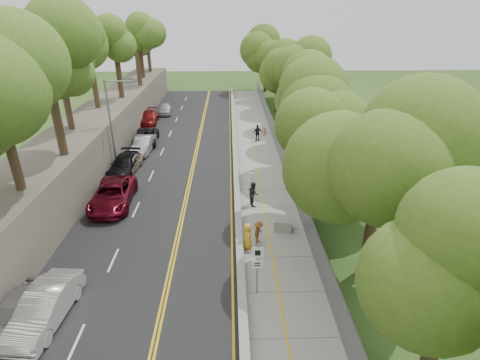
# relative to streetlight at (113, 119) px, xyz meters

# --- Properties ---
(ground) EXTENTS (140.00, 140.00, 0.00)m
(ground) POSITION_rel_streetlight_xyz_m (10.46, -14.00, -4.64)
(ground) COLOR #33511E
(ground) RESTS_ON ground
(road) EXTENTS (11.20, 66.00, 0.04)m
(road) POSITION_rel_streetlight_xyz_m (5.06, 1.00, -4.62)
(road) COLOR black
(road) RESTS_ON ground
(sidewalk) EXTENTS (4.20, 66.00, 0.05)m
(sidewalk) POSITION_rel_streetlight_xyz_m (13.01, 1.00, -4.61)
(sidewalk) COLOR gray
(sidewalk) RESTS_ON ground
(jersey_barrier) EXTENTS (0.42, 66.00, 0.60)m
(jersey_barrier) POSITION_rel_streetlight_xyz_m (10.71, 1.00, -4.34)
(jersey_barrier) COLOR #8CCF13
(jersey_barrier) RESTS_ON ground
(rock_embankment) EXTENTS (5.00, 66.00, 4.00)m
(rock_embankment) POSITION_rel_streetlight_xyz_m (-3.04, 1.00, -2.64)
(rock_embankment) COLOR #595147
(rock_embankment) RESTS_ON ground
(chainlink_fence) EXTENTS (0.04, 66.00, 2.00)m
(chainlink_fence) POSITION_rel_streetlight_xyz_m (15.11, 1.00, -3.64)
(chainlink_fence) COLOR slate
(chainlink_fence) RESTS_ON ground
(trees_embankment) EXTENTS (6.40, 66.00, 13.00)m
(trees_embankment) POSITION_rel_streetlight_xyz_m (-2.54, 1.00, 5.86)
(trees_embankment) COLOR #577F28
(trees_embankment) RESTS_ON rock_embankment
(trees_fenceside) EXTENTS (7.00, 66.00, 14.00)m
(trees_fenceside) POSITION_rel_streetlight_xyz_m (17.46, 1.00, 2.36)
(trees_fenceside) COLOR #547724
(trees_fenceside) RESTS_ON ground
(streetlight) EXTENTS (2.52, 0.22, 8.00)m
(streetlight) POSITION_rel_streetlight_xyz_m (0.00, 0.00, 0.00)
(streetlight) COLOR gray
(streetlight) RESTS_ON ground
(signpost) EXTENTS (0.62, 0.09, 3.10)m
(signpost) POSITION_rel_streetlight_xyz_m (11.51, -17.02, -2.68)
(signpost) COLOR gray
(signpost) RESTS_ON sidewalk
(construction_barrel) EXTENTS (0.53, 0.53, 0.87)m
(construction_barrel) POSITION_rel_streetlight_xyz_m (14.16, 9.25, -4.16)
(construction_barrel) COLOR red
(construction_barrel) RESTS_ON sidewalk
(concrete_block) EXTENTS (1.29, 1.06, 0.77)m
(concrete_block) POSITION_rel_streetlight_xyz_m (13.66, -11.00, -4.21)
(concrete_block) COLOR gray
(concrete_block) RESTS_ON sidewalk
(car_0) EXTENTS (2.15, 4.47, 1.47)m
(car_0) POSITION_rel_streetlight_xyz_m (0.21, -18.76, -3.86)
(car_0) COLOR #A9A8AC
(car_0) RESTS_ON road
(car_1) EXTENTS (2.14, 5.05, 1.62)m
(car_1) POSITION_rel_streetlight_xyz_m (1.46, -18.57, -3.79)
(car_1) COLOR white
(car_1) RESTS_ON road
(car_2) EXTENTS (3.07, 6.14, 1.67)m
(car_2) POSITION_rel_streetlight_xyz_m (1.46, -7.18, -3.77)
(car_2) COLOR maroon
(car_2) RESTS_ON road
(car_3) EXTENTS (2.31, 5.27, 1.51)m
(car_3) POSITION_rel_streetlight_xyz_m (0.80, -1.19, -3.85)
(car_3) COLOR black
(car_3) RESTS_ON road
(car_4) EXTENTS (1.97, 4.16, 1.37)m
(car_4) POSITION_rel_streetlight_xyz_m (1.12, -0.71, -3.91)
(car_4) COLOR tan
(car_4) RESTS_ON road
(car_5) EXTENTS (1.87, 4.75, 1.54)m
(car_5) POSITION_rel_streetlight_xyz_m (1.43, 4.06, -3.83)
(car_5) COLOR #A1A4A9
(car_5) RESTS_ON road
(car_6) EXTENTS (2.74, 5.37, 1.45)m
(car_6) POSITION_rel_streetlight_xyz_m (1.15, 6.61, -3.87)
(car_6) COLOR black
(car_6) RESTS_ON road
(car_7) EXTENTS (2.43, 5.34, 1.51)m
(car_7) POSITION_rel_streetlight_xyz_m (0.04, 14.23, -3.84)
(car_7) COLOR maroon
(car_7) RESTS_ON road
(car_8) EXTENTS (2.00, 4.16, 1.37)m
(car_8) POSITION_rel_streetlight_xyz_m (1.41, 18.77, -3.92)
(car_8) COLOR silver
(car_8) RESTS_ON road
(painter_0) EXTENTS (0.57, 0.85, 1.70)m
(painter_0) POSITION_rel_streetlight_xyz_m (11.21, -13.00, -3.74)
(painter_0) COLOR yellow
(painter_0) RESTS_ON sidewalk
(painter_1) EXTENTS (0.47, 0.63, 1.56)m
(painter_1) POSITION_rel_streetlight_xyz_m (11.91, -5.04, -3.81)
(painter_1) COLOR white
(painter_1) RESTS_ON sidewalk
(painter_2) EXTENTS (0.85, 1.01, 1.84)m
(painter_2) POSITION_rel_streetlight_xyz_m (11.91, -7.50, -3.67)
(painter_2) COLOR black
(painter_2) RESTS_ON sidewalk
(painter_3) EXTENTS (0.93, 1.15, 1.56)m
(painter_3) POSITION_rel_streetlight_xyz_m (11.91, -12.55, -3.81)
(painter_3) COLOR brown
(painter_3) RESTS_ON sidewalk
(person_far) EXTENTS (1.17, 0.76, 1.84)m
(person_far) POSITION_rel_streetlight_xyz_m (13.26, 7.01, -3.67)
(person_far) COLOR black
(person_far) RESTS_ON sidewalk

